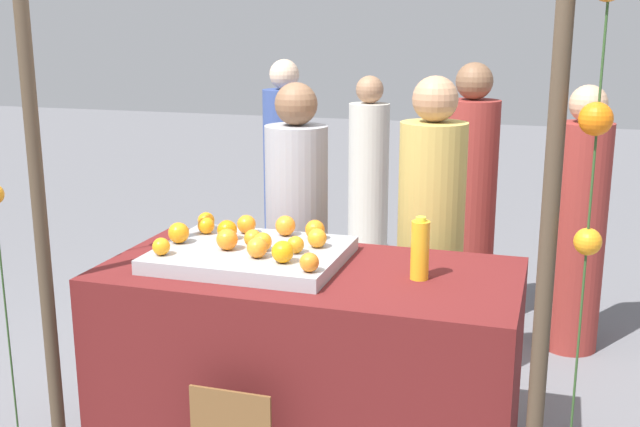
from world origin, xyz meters
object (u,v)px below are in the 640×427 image
Objects in this scene: stall_counter at (310,365)px; orange_1 at (295,245)px; vendor_left at (297,248)px; vendor_right at (430,253)px; orange_0 at (263,242)px; juice_bottle at (420,249)px.

stall_counter is 23.70× the size of orange_1.
vendor_right reaches higher than vendor_left.
vendor_left is at bearing 97.28° from orange_0.
stall_counter is 0.82m from vendor_left.
stall_counter is 1.07× the size of vendor_right.
vendor_right reaches higher than juice_bottle.
orange_1 is 0.52m from juice_bottle.
vendor_left is at bearing -176.39° from vendor_right.
stall_counter is 0.57m from orange_0.
orange_0 is 0.98m from vendor_right.
vendor_right reaches higher than orange_1.
vendor_left reaches higher than orange_0.
orange_1 is (-0.06, -0.00, 0.53)m from stall_counter.
vendor_left is 0.68m from vendor_right.
orange_1 is 0.29× the size of juice_bottle.
orange_0 is at bearing -178.24° from orange_1.
orange_0 is at bearing -82.72° from vendor_left.
vendor_left is (-0.76, 0.70, -0.26)m from juice_bottle.
orange_0 is (-0.20, -0.01, 0.54)m from stall_counter.
vendor_right reaches higher than stall_counter.
vendor_right is at bearing 59.09° from orange_1.
orange_0 is 0.31× the size of juice_bottle.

